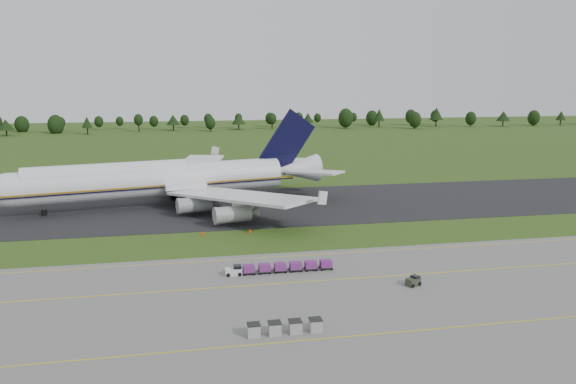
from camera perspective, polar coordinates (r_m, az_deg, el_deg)
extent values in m
plane|color=#2C4715|center=(101.88, -2.21, -4.94)|extent=(600.00, 600.00, 0.00)
cube|color=slate|center=(70.43, 2.05, -12.61)|extent=(300.00, 52.00, 0.06)
cube|color=black|center=(128.75, -4.09, -1.46)|extent=(300.00, 40.00, 0.08)
cube|color=gold|center=(81.28, 0.15, -9.20)|extent=(300.00, 0.25, 0.01)
cube|color=gold|center=(65.13, 3.26, -14.68)|extent=(300.00, 0.20, 0.01)
cube|color=gold|center=(92.43, -1.27, -6.63)|extent=(120.00, 0.20, 0.01)
cylinder|color=black|center=(322.51, -26.69, 5.39)|extent=(0.70, 0.70, 3.03)
cone|color=#1B3311|center=(322.18, -26.75, 6.13)|extent=(7.96, 7.96, 5.39)
cylinder|color=black|center=(327.00, -22.49, 5.79)|extent=(0.70, 0.70, 2.93)
sphere|color=#1B3311|center=(326.76, -22.53, 6.32)|extent=(8.36, 8.36, 8.36)
cylinder|color=black|center=(314.80, -19.69, 5.85)|extent=(0.70, 0.70, 3.40)
cone|color=#1B3311|center=(314.43, -19.75, 6.70)|extent=(5.30, 5.30, 6.05)
cylinder|color=black|center=(322.03, -14.92, 6.32)|extent=(0.70, 0.70, 4.30)
sphere|color=#1B3311|center=(321.69, -14.96, 7.11)|extent=(5.00, 5.00, 5.00)
cylinder|color=black|center=(324.74, -11.56, 6.42)|extent=(0.70, 0.70, 3.23)
cone|color=#1B3311|center=(324.40, -11.59, 7.21)|extent=(7.67, 7.67, 5.74)
cylinder|color=black|center=(316.85, -7.89, 6.40)|extent=(0.70, 0.70, 3.05)
sphere|color=#1B3311|center=(316.60, -7.91, 6.97)|extent=(5.60, 5.60, 5.60)
cylinder|color=black|center=(325.66, -5.03, 6.61)|extent=(0.70, 0.70, 3.14)
cone|color=#1B3311|center=(325.32, -5.04, 7.37)|extent=(8.25, 8.25, 5.58)
cylinder|color=black|center=(327.01, -1.63, 6.74)|extent=(0.70, 0.70, 3.97)
sphere|color=#1B3311|center=(326.70, -1.63, 7.45)|extent=(5.18, 5.18, 5.18)
cylinder|color=black|center=(332.96, 2.04, 6.76)|extent=(0.70, 0.70, 3.29)
cone|color=#1B3311|center=(332.62, 2.04, 7.55)|extent=(6.67, 6.67, 5.84)
cylinder|color=black|center=(334.31, 5.87, 6.79)|extent=(0.70, 0.70, 3.98)
sphere|color=#1B3311|center=(334.01, 5.88, 7.49)|extent=(8.67, 8.67, 8.67)
cylinder|color=black|center=(343.37, 9.22, 6.83)|extent=(0.70, 0.70, 4.02)
cone|color=#1B3311|center=(342.98, 9.25, 7.76)|extent=(6.62, 6.62, 7.14)
cylinder|color=black|center=(337.83, 12.75, 6.57)|extent=(0.70, 0.70, 3.44)
sphere|color=#1B3311|center=(337.57, 12.78, 7.17)|extent=(7.18, 7.18, 7.18)
cylinder|color=black|center=(355.61, 14.80, 6.77)|extent=(0.70, 0.70, 4.21)
cone|color=#1B3311|center=(355.22, 14.85, 7.71)|extent=(8.02, 8.02, 7.49)
cylinder|color=black|center=(362.42, 18.04, 6.59)|extent=(0.70, 0.70, 3.29)
sphere|color=#1B3311|center=(362.18, 18.08, 7.13)|extent=(6.47, 6.47, 6.47)
cylinder|color=black|center=(370.52, 20.99, 6.50)|extent=(0.70, 0.70, 3.37)
cone|color=#1B3311|center=(370.21, 21.04, 7.22)|extent=(8.32, 8.32, 6.00)
cylinder|color=black|center=(383.19, 23.65, 6.43)|extent=(0.70, 0.70, 3.26)
sphere|color=#1B3311|center=(382.96, 23.69, 6.93)|extent=(7.28, 7.28, 7.28)
cylinder|color=black|center=(393.52, 25.93, 6.35)|extent=(0.70, 0.70, 3.27)
cone|color=#1B3311|center=(393.24, 25.99, 7.01)|extent=(6.08, 6.08, 5.82)
cylinder|color=silver|center=(131.26, -13.41, 1.13)|extent=(59.61, 19.40, 7.37)
cylinder|color=silver|center=(129.77, -17.91, 1.55)|extent=(35.24, 12.77, 5.75)
sphere|color=silver|center=(130.02, -26.41, 0.14)|extent=(7.37, 7.37, 7.37)
cone|color=silver|center=(141.01, 0.87, 2.35)|extent=(12.46, 9.16, 7.00)
cube|color=#C2891D|center=(127.77, -13.13, 0.58)|extent=(64.12, 13.50, 0.36)
cube|color=silver|center=(115.80, -5.06, -0.42)|extent=(29.43, 33.76, 0.56)
cube|color=silver|center=(152.95, -9.52, 2.36)|extent=(18.44, 36.25, 0.56)
cylinder|color=gray|center=(120.65, -9.48, -1.30)|extent=(7.68, 4.68, 3.28)
cylinder|color=gray|center=(111.28, -5.66, -2.27)|extent=(7.68, 4.68, 3.28)
cylinder|color=gray|center=(145.40, -11.83, 0.78)|extent=(7.68, 4.68, 3.28)
cylinder|color=gray|center=(157.22, -10.85, 1.61)|extent=(7.68, 4.68, 3.28)
cube|color=black|center=(139.10, -0.08, 5.09)|extent=(14.72, 3.61, 16.43)
cube|color=silver|center=(134.70, 2.78, 2.04)|extent=(13.28, 13.50, 0.46)
cube|color=silver|center=(148.54, 0.23, 2.93)|extent=(9.87, 14.43, 0.46)
cylinder|color=slate|center=(130.65, -23.55, -1.73)|extent=(0.37, 0.37, 2.25)
cylinder|color=black|center=(130.75, -23.53, -1.92)|extent=(1.49, 1.17, 1.33)
cylinder|color=slate|center=(128.85, -10.29, -1.12)|extent=(0.37, 0.37, 2.25)
cylinder|color=black|center=(128.95, -10.28, -1.32)|extent=(1.49, 1.17, 1.33)
cylinder|color=slate|center=(137.68, -11.12, -0.34)|extent=(0.37, 0.37, 2.25)
cylinder|color=black|center=(137.77, -11.11, -0.53)|extent=(1.49, 1.17, 1.33)
cube|color=silver|center=(84.51, -5.55, -8.07)|extent=(2.47, 1.33, 1.04)
cylinder|color=black|center=(83.90, -6.09, -8.40)|extent=(0.57, 0.21, 0.57)
cube|color=black|center=(84.79, -4.00, -8.11)|extent=(1.90, 1.42, 0.11)
cube|color=#622168|center=(84.60, -4.01, -7.75)|extent=(1.71, 1.33, 1.04)
cylinder|color=black|center=(84.15, -4.46, -8.39)|extent=(0.32, 0.14, 0.32)
cube|color=black|center=(85.08, -2.40, -8.02)|extent=(1.90, 1.42, 0.11)
cube|color=#622168|center=(84.89, -2.40, -7.66)|extent=(1.71, 1.33, 1.04)
cylinder|color=black|center=(84.42, -2.84, -8.31)|extent=(0.32, 0.14, 0.32)
cube|color=black|center=(85.43, -0.81, -7.93)|extent=(1.90, 1.42, 0.11)
cube|color=#622168|center=(85.25, -0.81, -7.57)|extent=(1.71, 1.33, 1.04)
cylinder|color=black|center=(84.75, -1.24, -8.21)|extent=(0.32, 0.14, 0.32)
cube|color=black|center=(85.85, 0.77, -7.83)|extent=(1.90, 1.42, 0.11)
cube|color=#622168|center=(85.67, 0.77, -7.47)|extent=(1.71, 1.33, 1.04)
cylinder|color=black|center=(85.16, 0.35, -8.11)|extent=(0.32, 0.14, 0.32)
cube|color=black|center=(86.34, 2.32, -7.73)|extent=(1.90, 1.42, 0.11)
cube|color=#622168|center=(86.15, 2.33, -7.37)|extent=(1.71, 1.33, 1.04)
cylinder|color=black|center=(85.62, 1.92, -8.01)|extent=(0.32, 0.14, 0.32)
cube|color=black|center=(86.88, 3.86, -7.62)|extent=(1.90, 1.42, 0.11)
cube|color=#622168|center=(86.70, 3.87, -7.26)|extent=(1.71, 1.33, 1.04)
cylinder|color=black|center=(86.15, 3.48, -7.90)|extent=(0.32, 0.14, 0.32)
cylinder|color=black|center=(84.59, -5.55, -8.22)|extent=(0.57, 0.21, 0.57)
cube|color=#2C3324|center=(82.03, 12.60, -8.89)|extent=(2.30, 1.90, 1.09)
cylinder|color=black|center=(81.35, 12.30, -9.26)|extent=(0.56, 0.20, 0.56)
cylinder|color=black|center=(82.90, 12.87, -8.88)|extent=(0.56, 0.20, 0.56)
cube|color=gray|center=(65.50, -3.51, -13.85)|extent=(1.41, 1.41, 1.41)
cube|color=black|center=(65.19, -3.52, -13.26)|extent=(1.50, 1.50, 0.07)
cube|color=gray|center=(65.81, -1.38, -13.70)|extent=(1.41, 1.41, 1.41)
cube|color=black|center=(65.50, -1.38, -13.12)|extent=(1.50, 1.50, 0.07)
cube|color=gray|center=(66.20, 0.73, -13.54)|extent=(1.41, 1.41, 1.41)
cube|color=black|center=(65.89, 0.73, -12.96)|extent=(1.50, 1.50, 0.07)
cube|color=gray|center=(66.68, 2.81, -13.36)|extent=(1.41, 1.41, 1.41)
cube|color=black|center=(66.37, 2.82, -12.78)|extent=(1.50, 1.50, 0.07)
cube|color=#DF3E07|center=(106.21, -8.65, -4.22)|extent=(0.50, 0.12, 0.60)
cube|color=black|center=(106.28, -8.64, -4.36)|extent=(0.30, 0.30, 0.04)
cube|color=#DF3E07|center=(106.86, -3.86, -4.01)|extent=(0.50, 0.12, 0.60)
cube|color=black|center=(106.93, -3.86, -4.16)|extent=(0.30, 0.30, 0.04)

